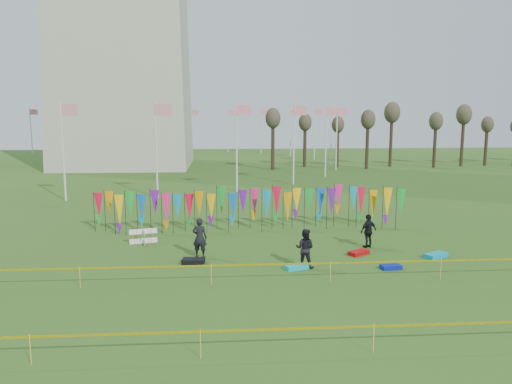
{
  "coord_description": "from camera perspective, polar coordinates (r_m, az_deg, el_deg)",
  "views": [
    {
      "loc": [
        -1.5,
        -20.8,
        6.96
      ],
      "look_at": [
        0.44,
        6.0,
        2.75
      ],
      "focal_mm": 35.0,
      "sensor_mm": 36.0,
      "label": 1
    }
  ],
  "objects": [
    {
      "name": "kite_bag_teal",
      "position": [
        26.1,
        19.85,
        -6.84
      ],
      "size": [
        1.33,
        1.08,
        0.23
      ],
      "primitive_type": "cube",
      "rotation": [
        0.0,
        0.0,
        0.5
      ],
      "color": "#0C98B1",
      "rests_on": "ground"
    },
    {
      "name": "tree_line",
      "position": [
        72.95,
        23.41,
        7.56
      ],
      "size": [
        53.92,
        1.92,
        7.84
      ],
      "color": "#382B1C",
      "rests_on": "ground"
    },
    {
      "name": "caution_tape_far",
      "position": [
        14.9,
        1.18,
        -15.6
      ],
      "size": [
        26.0,
        0.02,
        0.9
      ],
      "color": "#FFEB05",
      "rests_on": "ground"
    },
    {
      "name": "kite_bag_red",
      "position": [
        25.63,
        11.66,
        -6.8
      ],
      "size": [
        1.2,
        1.04,
        0.2
      ],
      "primitive_type": "cube",
      "rotation": [
        0.0,
        0.0,
        0.6
      ],
      "color": "#AB0B0B",
      "rests_on": "ground"
    },
    {
      "name": "kite_bag_turquoise",
      "position": [
        22.91,
        4.64,
        -8.53
      ],
      "size": [
        1.17,
        0.84,
        0.21
      ],
      "primitive_type": "cube",
      "rotation": [
        0.0,
        0.0,
        0.32
      ],
      "color": "#0CB4B8",
      "rests_on": "ground"
    },
    {
      "name": "caution_tape_near",
      "position": [
        20.74,
        -0.43,
        -8.43
      ],
      "size": [
        26.0,
        0.02,
        0.9
      ],
      "color": "#FFEB05",
      "rests_on": "ground"
    },
    {
      "name": "person_mid",
      "position": [
        22.96,
        5.61,
        -6.42
      ],
      "size": [
        1.02,
        0.85,
        1.81
      ],
      "primitive_type": "imported",
      "rotation": [
        0.0,
        0.0,
        2.74
      ],
      "color": "black",
      "rests_on": "ground"
    },
    {
      "name": "kite_bag_black",
      "position": [
        23.83,
        -7.17,
        -7.85
      ],
      "size": [
        1.11,
        0.73,
        0.24
      ],
      "primitive_type": "cube",
      "rotation": [
        0.0,
        0.0,
        -0.13
      ],
      "color": "black",
      "rests_on": "ground"
    },
    {
      "name": "banner_row",
      "position": [
        29.93,
        -0.67,
        -1.38
      ],
      "size": [
        18.64,
        0.64,
        2.5
      ],
      "color": "black",
      "rests_on": "ground"
    },
    {
      "name": "kite_bag_blue",
      "position": [
        23.67,
        15.16,
        -8.27
      ],
      "size": [
        0.97,
        0.59,
        0.19
      ],
      "primitive_type": "cube",
      "rotation": [
        0.0,
        0.0,
        0.13
      ],
      "color": "#091B98",
      "rests_on": "ground"
    },
    {
      "name": "ground",
      "position": [
        21.99,
        -0.03,
        -9.54
      ],
      "size": [
        160.0,
        160.0,
        0.0
      ],
      "primitive_type": "plane",
      "color": "#2B4D15",
      "rests_on": "ground"
    },
    {
      "name": "box_kite",
      "position": [
        27.77,
        -12.75,
        -4.94
      ],
      "size": [
        0.75,
        0.75,
        0.84
      ],
      "rotation": [
        0.0,
        0.0,
        0.26
      ],
      "color": "red",
      "rests_on": "ground"
    },
    {
      "name": "person_right",
      "position": [
        26.86,
        12.72,
        -4.37
      ],
      "size": [
        1.21,
        1.02,
        1.79
      ],
      "primitive_type": "imported",
      "rotation": [
        0.0,
        0.0,
        3.63
      ],
      "color": "black",
      "rests_on": "ground"
    },
    {
      "name": "person_left",
      "position": [
        24.58,
        -6.46,
        -5.21
      ],
      "size": [
        0.82,
        0.68,
        1.98
      ],
      "primitive_type": "imported",
      "rotation": [
        0.0,
        0.0,
        2.91
      ],
      "color": "black",
      "rests_on": "ground"
    },
    {
      "name": "flagpole_ring",
      "position": [
        69.99,
        -14.51,
        6.2
      ],
      "size": [
        57.4,
        56.16,
        8.0
      ],
      "color": "silver",
      "rests_on": "ground"
    }
  ]
}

